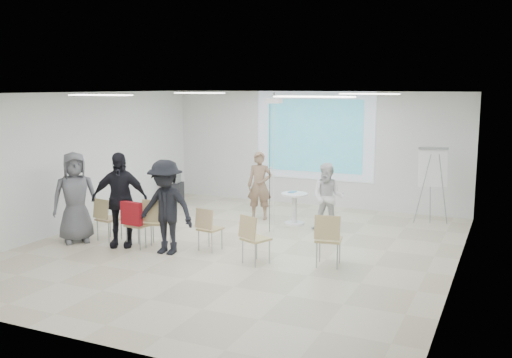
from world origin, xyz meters
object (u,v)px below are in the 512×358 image
at_px(pedestal_table, 294,207).
at_px(chair_right_inner, 253,235).
at_px(player_left, 260,181).
at_px(flipchart_easel, 433,168).
at_px(chair_center, 208,226).
at_px(audience_outer, 75,192).
at_px(chair_right_far, 328,236).
at_px(av_cart, 173,189).
at_px(laptop, 158,220).
at_px(player_right, 328,194).
at_px(chair_left_inner, 156,219).
at_px(chair_left_mid, 136,222).
at_px(audience_left, 119,193).
at_px(audience_mid, 166,201).
at_px(chair_far_left, 106,216).

distance_m(pedestal_table, chair_right_inner, 3.10).
height_order(player_left, flipchart_easel, player_left).
xyz_separation_m(chair_center, chair_right_inner, (1.13, -0.40, 0.03)).
bearing_deg(chair_right_inner, flipchart_easel, 84.46).
bearing_deg(audience_outer, chair_right_far, -41.10).
relative_size(chair_right_far, av_cart, 1.27).
distance_m(pedestal_table, chair_center, 2.78).
bearing_deg(laptop, av_cart, -71.72).
xyz_separation_m(player_right, chair_left_inner, (-2.67, -2.63, -0.26)).
distance_m(chair_left_mid, audience_outer, 1.47).
bearing_deg(audience_left, player_left, 40.88).
xyz_separation_m(audience_left, flipchart_easel, (5.32, 4.45, 0.23)).
bearing_deg(audience_left, chair_right_inner, -23.71).
bearing_deg(chair_left_inner, chair_right_inner, -16.10).
xyz_separation_m(audience_left, audience_outer, (-1.01, -0.12, -0.04)).
bearing_deg(player_left, flipchart_easel, 3.79).
xyz_separation_m(chair_left_inner, audience_mid, (0.42, -0.28, 0.44)).
relative_size(chair_center, chair_right_far, 0.89).
relative_size(player_left, audience_mid, 0.90).
xyz_separation_m(player_left, audience_left, (-1.54, -3.27, 0.16)).
relative_size(chair_left_inner, audience_left, 0.45).
distance_m(chair_right_far, audience_mid, 3.09).
bearing_deg(laptop, player_right, -147.34).
xyz_separation_m(player_right, chair_right_inner, (-0.49, -2.84, -0.30)).
height_order(chair_center, chair_right_inner, chair_right_inner).
bearing_deg(flipchart_easel, audience_mid, -150.22).
distance_m(audience_left, audience_outer, 1.02).
bearing_deg(chair_far_left, av_cart, 113.15).
height_order(chair_right_inner, audience_mid, audience_mid).
xyz_separation_m(pedestal_table, chair_left_mid, (-2.13, -3.07, 0.11)).
bearing_deg(player_left, pedestal_table, -25.04).
relative_size(chair_right_inner, audience_outer, 0.43).
bearing_deg(audience_outer, audience_left, -40.31).
relative_size(chair_far_left, av_cart, 1.19).
distance_m(chair_right_far, flipchart_easel, 4.28).
height_order(pedestal_table, audience_mid, audience_mid).
distance_m(player_right, chair_left_mid, 4.13).
relative_size(chair_center, laptop, 2.37).
xyz_separation_m(flipchart_easel, av_cart, (-6.78, -0.25, -0.96)).
height_order(player_left, chair_center, player_left).
bearing_deg(chair_far_left, player_right, 44.32).
relative_size(chair_left_mid, chair_right_far, 0.94).
bearing_deg(chair_right_far, audience_left, 176.02).
bearing_deg(chair_left_mid, chair_right_inner, 5.47).
height_order(pedestal_table, audience_outer, audience_outer).
bearing_deg(pedestal_table, chair_center, -105.73).
bearing_deg(player_right, flipchart_easel, 34.56).
relative_size(player_right, laptop, 4.67).
bearing_deg(player_right, audience_left, -144.46).
distance_m(chair_center, audience_mid, 0.94).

